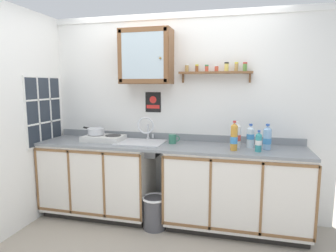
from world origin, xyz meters
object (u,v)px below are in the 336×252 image
(bottle_water_blue_2, at_px, (267,138))
(mug, at_px, (173,139))
(hot_plate_stove, at_px, (104,138))
(bottle_water_clear_3, at_px, (250,136))
(sink, at_px, (142,144))
(trash_bin, at_px, (155,212))
(bottle_opaque_white_1, at_px, (237,136))
(wall_cabinet, at_px, (146,57))
(warning_sign, at_px, (153,102))
(bottle_juice_amber_0, at_px, (234,137))
(saucepan, at_px, (96,131))
(bottle_detergent_teal_4, at_px, (259,142))

(bottle_water_blue_2, relative_size, mug, 2.08)
(hot_plate_stove, xyz_separation_m, bottle_water_clear_3, (1.70, 0.04, 0.09))
(sink, xyz_separation_m, trash_bin, (0.22, -0.23, -0.71))
(bottle_opaque_white_1, height_order, wall_cabinet, wall_cabinet)
(mug, bearing_deg, wall_cabinet, 167.65)
(bottle_opaque_white_1, distance_m, mug, 0.73)
(wall_cabinet, bearing_deg, sink, -105.82)
(bottle_water_blue_2, relative_size, trash_bin, 0.73)
(bottle_water_clear_3, relative_size, trash_bin, 0.70)
(bottle_water_blue_2, bearing_deg, warning_sign, 167.64)
(bottle_opaque_white_1, distance_m, warning_sign, 1.10)
(hot_plate_stove, height_order, bottle_water_clear_3, bottle_water_clear_3)
(bottle_water_clear_3, height_order, warning_sign, warning_sign)
(bottle_water_blue_2, height_order, warning_sign, warning_sign)
(mug, bearing_deg, hot_plate_stove, -176.65)
(bottle_water_clear_3, xyz_separation_m, warning_sign, (-1.15, 0.22, 0.34))
(sink, height_order, bottle_juice_amber_0, bottle_juice_amber_0)
(mug, distance_m, trash_bin, 0.84)
(saucepan, bearing_deg, bottle_detergent_teal_4, -5.29)
(bottle_opaque_white_1, distance_m, bottle_detergent_teal_4, 0.26)
(mug, relative_size, trash_bin, 0.35)
(saucepan, relative_size, bottle_water_clear_3, 1.34)
(sink, height_order, warning_sign, warning_sign)
(wall_cabinet, bearing_deg, trash_bin, -60.97)
(bottle_water_clear_3, distance_m, trash_bin, 1.33)
(hot_plate_stove, distance_m, bottle_detergent_teal_4, 1.78)
(bottle_water_clear_3, height_order, wall_cabinet, wall_cabinet)
(bottle_detergent_teal_4, relative_size, warning_sign, 0.90)
(wall_cabinet, bearing_deg, bottle_water_blue_2, -6.34)
(bottle_opaque_white_1, height_order, trash_bin, bottle_opaque_white_1)
(bottle_water_clear_3, distance_m, bottle_detergent_teal_4, 0.20)
(sink, xyz_separation_m, bottle_opaque_white_1, (1.09, -0.01, 0.15))
(bottle_water_clear_3, bearing_deg, sink, -178.83)
(wall_cabinet, bearing_deg, mug, -12.35)
(saucepan, bearing_deg, sink, -1.31)
(hot_plate_stove, distance_m, wall_cabinet, 1.09)
(bottle_opaque_white_1, relative_size, bottle_water_blue_2, 1.04)
(bottle_detergent_teal_4, bearing_deg, trash_bin, -176.10)
(mug, bearing_deg, sink, -174.08)
(warning_sign, bearing_deg, trash_bin, -72.28)
(bottle_water_blue_2, height_order, mug, bottle_water_blue_2)
(sink, bearing_deg, bottle_water_blue_2, -1.64)
(sink, xyz_separation_m, bottle_juice_amber_0, (1.05, -0.16, 0.16))
(sink, bearing_deg, saucepan, 178.69)
(bottle_opaque_white_1, relative_size, mug, 2.16)
(hot_plate_stove, xyz_separation_m, saucepan, (-0.12, 0.02, 0.08))
(mug, distance_m, warning_sign, 0.54)
(bottle_water_blue_2, bearing_deg, bottle_opaque_white_1, 173.90)
(saucepan, distance_m, mug, 0.96)
(bottle_water_blue_2, bearing_deg, bottle_water_clear_3, 158.63)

